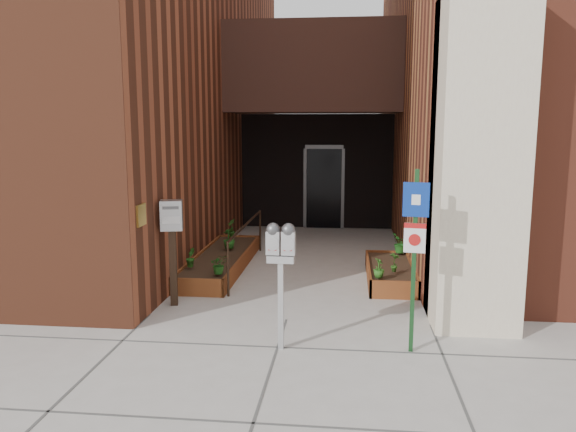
% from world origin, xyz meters
% --- Properties ---
extents(ground, '(80.00, 80.00, 0.00)m').
position_xyz_m(ground, '(0.00, 0.00, 0.00)').
color(ground, '#9E9991').
rests_on(ground, ground).
extents(architecture, '(20.00, 14.60, 10.00)m').
position_xyz_m(architecture, '(-0.18, 6.89, 4.98)').
color(architecture, brown).
rests_on(architecture, ground).
extents(planter_left, '(0.90, 3.60, 0.30)m').
position_xyz_m(planter_left, '(-1.55, 2.70, 0.13)').
color(planter_left, brown).
rests_on(planter_left, ground).
extents(planter_right, '(0.80, 2.20, 0.30)m').
position_xyz_m(planter_right, '(1.60, 2.20, 0.13)').
color(planter_right, brown).
rests_on(planter_right, ground).
extents(handrail, '(0.04, 3.34, 0.90)m').
position_xyz_m(handrail, '(-1.05, 2.65, 0.75)').
color(handrail, black).
rests_on(handrail, ground).
extents(parking_meter, '(0.35, 0.17, 1.57)m').
position_xyz_m(parking_meter, '(0.05, -1.03, 1.22)').
color(parking_meter, '#B9B9BC').
rests_on(parking_meter, ground).
extents(sign_post, '(0.30, 0.09, 2.22)m').
position_xyz_m(sign_post, '(1.63, -0.95, 1.37)').
color(sign_post, '#163C1A').
rests_on(sign_post, ground).
extents(payment_dropbox, '(0.37, 0.31, 1.62)m').
position_xyz_m(payment_dropbox, '(-1.78, 0.48, 1.17)').
color(payment_dropbox, black).
rests_on(payment_dropbox, ground).
extents(shrub_left_a, '(0.38, 0.38, 0.32)m').
position_xyz_m(shrub_left_a, '(-1.25, 1.24, 0.46)').
color(shrub_left_a, '#1D5016').
rests_on(shrub_left_a, planter_left).
extents(shrub_left_b, '(0.20, 0.20, 0.33)m').
position_xyz_m(shrub_left_b, '(-1.85, 1.65, 0.46)').
color(shrub_left_b, '#24601B').
rests_on(shrub_left_b, planter_left).
extents(shrub_left_c, '(0.33, 0.33, 0.41)m').
position_xyz_m(shrub_left_c, '(-1.49, 3.15, 0.51)').
color(shrub_left_c, '#1C5217').
rests_on(shrub_left_c, planter_left).
extents(shrub_left_d, '(0.29, 0.29, 0.40)m').
position_xyz_m(shrub_left_d, '(-1.68, 4.30, 0.50)').
color(shrub_left_d, '#225017').
rests_on(shrub_left_d, planter_left).
extents(shrub_right_a, '(0.19, 0.19, 0.32)m').
position_xyz_m(shrub_right_a, '(1.35, 1.30, 0.46)').
color(shrub_right_a, '#2B621C').
rests_on(shrub_right_a, planter_right).
extents(shrub_right_b, '(0.25, 0.25, 0.34)m').
position_xyz_m(shrub_right_b, '(1.63, 1.69, 0.47)').
color(shrub_right_b, '#2B5D1A').
rests_on(shrub_right_b, planter_right).
extents(shrub_right_c, '(0.38, 0.38, 0.38)m').
position_xyz_m(shrub_right_c, '(1.85, 3.10, 0.49)').
color(shrub_right_c, '#1F631C').
rests_on(shrub_right_c, planter_right).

